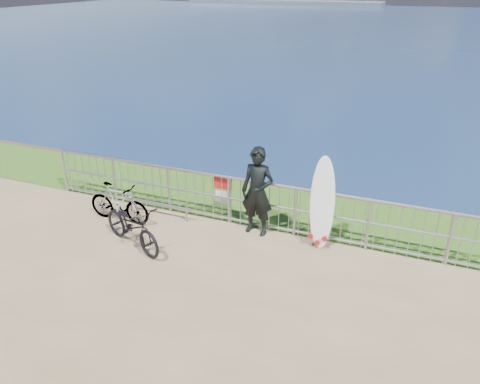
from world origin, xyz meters
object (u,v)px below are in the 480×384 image
at_px(surfer, 257,192).
at_px(bicycle_far, 119,203).
at_px(surfboard, 322,206).
at_px(bicycle_near, 132,226).

xyz_separation_m(surfer, bicycle_far, (-3.02, -0.66, -0.51)).
bearing_deg(surfboard, bicycle_far, -171.17).
distance_m(surfer, bicycle_near, 2.64).
relative_size(surfer, surfboard, 1.02).
relative_size(surfer, bicycle_near, 1.08).
height_order(bicycle_near, bicycle_far, bicycle_near).
distance_m(surfboard, bicycle_near, 3.82).
distance_m(surfboard, bicycle_far, 4.45).
distance_m(surfer, surfboard, 1.36).
height_order(surfer, surfboard, surfer).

